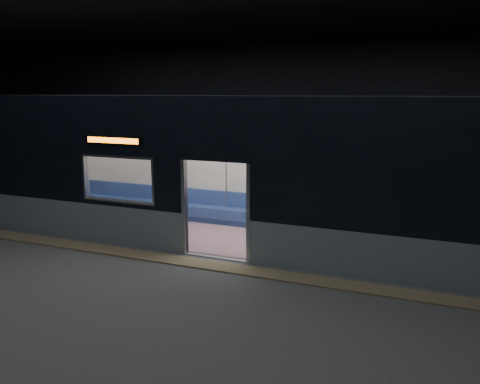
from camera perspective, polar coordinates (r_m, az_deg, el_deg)
The scene contains 7 objects.
station_floor at distance 9.89m, azimuth -5.36°, elevation -9.20°, with size 24.00×14.00×0.01m, color #47494C.
station_envelope at distance 9.28m, azimuth -5.79°, elevation 12.56°, with size 24.00×14.00×5.00m.
tactile_strip at distance 10.34m, azimuth -3.90°, elevation -8.13°, with size 22.80×0.50×0.03m, color #8C7F59.
metro_car at distance 11.68m, azimuth 0.43°, elevation 3.38°, with size 18.00×3.04×3.35m.
passenger at distance 12.65m, azimuth 3.65°, elevation -0.67°, with size 0.45×0.76×1.47m.
handbag at distance 12.45m, azimuth 3.26°, elevation -1.49°, with size 0.32×0.28×0.16m, color black.
transit_map at distance 12.14m, azimuth 23.45°, elevation 1.02°, with size 1.03×0.03×0.67m, color white.
Camera 1 is at (4.47, -8.13, 3.43)m, focal length 38.00 mm.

